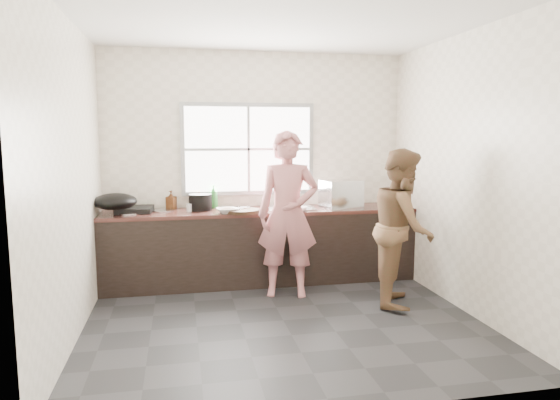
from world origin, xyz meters
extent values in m
cube|color=#262628|center=(0.00, 0.00, -0.01)|extent=(3.60, 3.20, 0.01)
cube|color=silver|center=(0.00, 0.00, 2.71)|extent=(3.60, 3.20, 0.01)
cube|color=silver|center=(0.00, 1.60, 1.35)|extent=(3.60, 0.01, 2.70)
cube|color=silver|center=(-1.80, 0.00, 1.35)|extent=(0.01, 3.20, 2.70)
cube|color=silver|center=(1.80, 0.00, 1.35)|extent=(0.01, 3.20, 2.70)
cube|color=beige|center=(0.00, -1.60, 1.35)|extent=(3.60, 0.01, 2.70)
cube|color=black|center=(0.00, 1.29, 0.41)|extent=(3.60, 0.62, 0.82)
cube|color=#3D1E19|center=(0.00, 1.29, 0.84)|extent=(3.60, 0.64, 0.04)
cube|color=silver|center=(0.35, 1.29, 0.86)|extent=(0.55, 0.45, 0.02)
cylinder|color=silver|center=(0.35, 1.49, 1.01)|extent=(0.02, 0.02, 0.30)
cube|color=#9EA0A5|center=(-0.10, 1.59, 1.55)|extent=(1.60, 0.05, 1.10)
cube|color=white|center=(-0.10, 1.57, 1.55)|extent=(1.50, 0.01, 1.00)
imported|color=#D07D7F|center=(0.20, 0.74, 0.83)|extent=(0.68, 0.52, 1.65)
imported|color=brown|center=(1.29, 0.25, 0.79)|extent=(0.86, 0.95, 1.59)
cylinder|color=black|center=(-0.24, 1.08, 0.88)|extent=(0.41, 0.41, 0.04)
cube|color=silver|center=(-0.24, 1.18, 0.90)|extent=(0.22, 0.20, 0.01)
imported|color=white|center=(-0.41, 1.08, 0.89)|extent=(0.27, 0.27, 0.06)
imported|color=white|center=(0.85, 1.33, 0.89)|extent=(0.20, 0.20, 0.06)
imported|color=white|center=(0.43, 1.08, 0.89)|extent=(0.22, 0.22, 0.06)
cylinder|color=black|center=(-0.69, 1.34, 0.95)|extent=(0.33, 0.33, 0.19)
cylinder|color=white|center=(-0.69, 1.38, 0.87)|extent=(0.24, 0.24, 0.02)
imported|color=green|center=(-0.53, 1.52, 1.00)|extent=(0.14, 0.14, 0.27)
imported|color=#472511|center=(-1.02, 1.52, 0.96)|extent=(0.12, 0.12, 0.20)
imported|color=#4D2D13|center=(-0.70, 1.52, 0.95)|extent=(0.19, 0.19, 0.18)
cylinder|color=silver|center=(-0.82, 1.28, 0.91)|extent=(0.08, 0.08, 0.09)
cube|color=black|center=(-1.42, 1.36, 0.89)|extent=(0.42, 0.42, 0.06)
ellipsoid|color=black|center=(-1.61, 1.19, 1.01)|extent=(0.56, 0.56, 0.18)
cube|color=#BBBEC2|center=(0.95, 1.21, 1.03)|extent=(0.50, 0.40, 0.33)
cylinder|color=silver|center=(-1.47, 1.27, 0.87)|extent=(0.32, 0.32, 0.01)
cylinder|color=#B7B8BE|center=(-1.11, 1.39, 0.87)|extent=(0.31, 0.31, 0.01)
camera|label=1|loc=(-0.91, -4.38, 1.72)|focal=32.00mm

